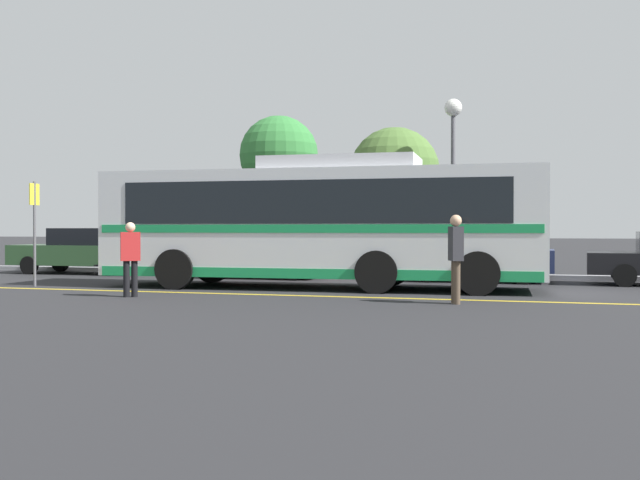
{
  "coord_description": "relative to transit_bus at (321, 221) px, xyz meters",
  "views": [
    {
      "loc": [
        5.72,
        -18.57,
        1.49
      ],
      "look_at": [
        0.39,
        -0.43,
        1.22
      ],
      "focal_mm": 42.0,
      "sensor_mm": 36.0,
      "label": 1
    }
  ],
  "objects": [
    {
      "name": "tree_0",
      "position": [
        -4.44,
        9.37,
        2.66
      ],
      "size": [
        3.07,
        3.07,
        5.91
      ],
      "color": "#513823",
      "rests_on": "ground_plane"
    },
    {
      "name": "parked_car_1",
      "position": [
        -2.84,
        3.28,
        -1.02
      ],
      "size": [
        4.01,
        1.86,
        1.31
      ],
      "rotation": [
        0.0,
        0.0,
        -1.56
      ],
      "color": "maroon",
      "rests_on": "ground_plane"
    },
    {
      "name": "ground_plane",
      "position": [
        -0.4,
        0.43,
        -1.69
      ],
      "size": [
        220.0,
        220.0,
        0.0
      ],
      "primitive_type": "plane",
      "color": "#262628"
    },
    {
      "name": "street_lamp",
      "position": [
        2.72,
        5.46,
        2.57
      ],
      "size": [
        0.55,
        0.55,
        5.57
      ],
      "color": "#59595E",
      "rests_on": "ground_plane"
    },
    {
      "name": "lane_strip_0",
      "position": [
        -0.01,
        -2.2,
        -1.69
      ],
      "size": [
        30.99,
        0.2,
        0.01
      ],
      "primitive_type": "cube",
      "rotation": [
        0.0,
        0.0,
        1.57
      ],
      "color": "gold",
      "rests_on": "ground_plane"
    },
    {
      "name": "parked_car_2",
      "position": [
        3.57,
        3.62,
        -0.95
      ],
      "size": [
        4.24,
        1.89,
        1.49
      ],
      "rotation": [
        0.0,
        0.0,
        -1.58
      ],
      "color": "navy",
      "rests_on": "ground_plane"
    },
    {
      "name": "tree_1",
      "position": [
        0.57,
        7.0,
        1.72
      ],
      "size": [
        3.08,
        3.08,
        4.96
      ],
      "color": "#513823",
      "rests_on": "ground_plane"
    },
    {
      "name": "pedestrian_1",
      "position": [
        3.72,
        -3.06,
        -0.67
      ],
      "size": [
        0.35,
        0.47,
        1.78
      ],
      "rotation": [
        0.0,
        0.0,
        5.07
      ],
      "color": "brown",
      "rests_on": "ground_plane"
    },
    {
      "name": "transit_bus",
      "position": [
        0.0,
        0.0,
        0.0
      ],
      "size": [
        11.4,
        3.1,
        3.29
      ],
      "rotation": [
        0.0,
        0.0,
        1.62
      ],
      "color": "silver",
      "rests_on": "ground_plane"
    },
    {
      "name": "bus_stop_sign",
      "position": [
        -7.29,
        -1.59,
        0.02
      ],
      "size": [
        0.07,
        0.4,
        2.73
      ],
      "rotation": [
        0.0,
        0.0,
        1.62
      ],
      "color": "#59595E",
      "rests_on": "ground_plane"
    },
    {
      "name": "curb_strip",
      "position": [
        -0.01,
        4.87,
        -1.62
      ],
      "size": [
        38.99,
        0.36,
        0.15
      ],
      "primitive_type": "cube",
      "color": "#99999E",
      "rests_on": "ground_plane"
    },
    {
      "name": "pedestrian_0",
      "position": [
        -3.33,
        -3.54,
        -0.76
      ],
      "size": [
        0.47,
        0.42,
        1.65
      ],
      "rotation": [
        0.0,
        0.0,
        3.73
      ],
      "color": "black",
      "rests_on": "ground_plane"
    },
    {
      "name": "parked_car_0",
      "position": [
        -9.36,
        3.7,
        -0.93
      ],
      "size": [
        4.89,
        1.89,
        1.53
      ],
      "rotation": [
        0.0,
        0.0,
        1.56
      ],
      "color": "#335B33",
      "rests_on": "ground_plane"
    }
  ]
}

